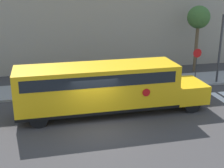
# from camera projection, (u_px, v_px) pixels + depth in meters

# --- Properties ---
(ground_plane) EXTENTS (60.00, 60.00, 0.00)m
(ground_plane) POSITION_uv_depth(u_px,v_px,m) (97.00, 128.00, 16.64)
(ground_plane) COLOR #3A3838
(sidewalk_strip) EXTENTS (44.00, 3.00, 0.15)m
(sidewalk_strip) POSITION_uv_depth(u_px,v_px,m) (81.00, 88.00, 22.62)
(sidewalk_strip) COLOR gray
(sidewalk_strip) RESTS_ON ground
(building_backdrop) EXTENTS (32.00, 4.00, 9.61)m
(building_backdrop) POSITION_uv_depth(u_px,v_px,m) (69.00, 13.00, 27.14)
(building_backdrop) COLOR #9E937F
(building_backdrop) RESTS_ON ground
(school_bus) EXTENTS (11.18, 2.57, 2.91)m
(school_bus) POSITION_uv_depth(u_px,v_px,m) (104.00, 86.00, 17.99)
(school_bus) COLOR yellow
(school_bus) RESTS_ON ground
(stop_sign) EXTENTS (0.67, 0.10, 2.72)m
(stop_sign) POSITION_uv_depth(u_px,v_px,m) (197.00, 61.00, 23.21)
(stop_sign) COLOR #38383A
(stop_sign) RESTS_ON ground
(tree_near_sidewalk) EXTENTS (1.87, 1.87, 5.56)m
(tree_near_sidewalk) POSITION_uv_depth(u_px,v_px,m) (199.00, 19.00, 25.67)
(tree_near_sidewalk) COLOR brown
(tree_near_sidewalk) RESTS_ON ground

